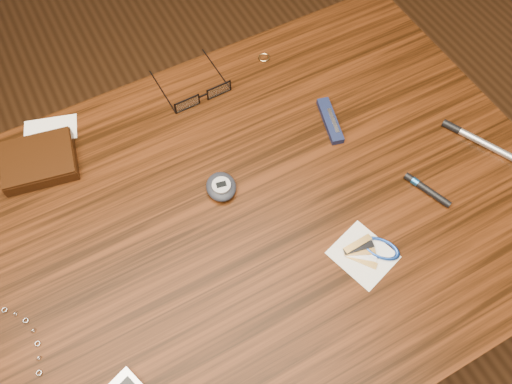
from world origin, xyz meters
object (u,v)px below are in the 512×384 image
notepad_keys (372,251)px  pedometer (221,187)px  silver_pen (476,139)px  wallet_and_card (39,160)px  pocket_knife (330,121)px  eyeglasses (202,95)px  desk (251,239)px

notepad_keys → pedometer: bearing=126.5°
notepad_keys → silver_pen: silver_pen is taller
wallet_and_card → pedometer: 0.31m
wallet_and_card → silver_pen: (0.68, -0.31, -0.01)m
pedometer → pocket_knife: (0.23, 0.03, -0.00)m
eyeglasses → pedometer: eyeglasses is taller
desk → silver_pen: bearing=-8.6°
pocket_knife → silver_pen: (0.20, -0.16, -0.00)m
eyeglasses → notepad_keys: eyeglasses is taller
pocket_knife → silver_pen: 0.26m
notepad_keys → pocket_knife: (0.08, 0.24, 0.00)m
pedometer → notepad_keys: 0.26m
desk → notepad_keys: notepad_keys is taller
eyeglasses → pedometer: 0.20m
wallet_and_card → eyeglasses: size_ratio=1.36×
eyeglasses → notepad_keys: 0.41m
eyeglasses → wallet_and_card: bearing=180.0°
desk → wallet_and_card: wallet_and_card is taller
eyeglasses → silver_pen: (0.38, -0.31, -0.01)m
pedometer → silver_pen: 0.45m
silver_pen → pocket_knife: bearing=142.6°
pedometer → pocket_knife: size_ratio=0.66×
pocket_knife → silver_pen: pocket_knife is taller
desk → notepad_keys: (0.13, -0.15, 0.11)m
silver_pen → pedometer: bearing=164.2°
desk → wallet_and_card: size_ratio=6.10×
pedometer → notepad_keys: pedometer is taller
silver_pen → eyeglasses: bearing=140.6°
desk → eyeglasses: eyeglasses is taller
pocket_knife → silver_pen: size_ratio=0.70×
wallet_and_card → pedometer: wallet_and_card is taller
wallet_and_card → silver_pen: wallet_and_card is taller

